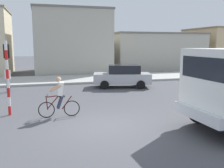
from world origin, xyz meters
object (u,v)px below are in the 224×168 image
Objects in this scene: car_red_near at (123,76)px; pedestrian_near_kerb at (8,79)px; traffic_light_pole at (7,67)px; cyclist at (59,97)px.

pedestrian_near_kerb reaches higher than car_red_near.
pedestrian_near_kerb is at bearing 179.16° from car_red_near.
car_red_near is at bearing -0.84° from pedestrian_near_kerb.
traffic_light_pole reaches higher than car_red_near.
cyclist is 8.13m from car_red_near.
cyclist is 1.07× the size of pedestrian_near_kerb.
cyclist is 7.15m from pedestrian_near_kerb.
car_red_near is (4.90, 6.49, -0.05)m from cyclist.
traffic_light_pole is 5.82m from pedestrian_near_kerb.
cyclist is 0.40× the size of car_red_near.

